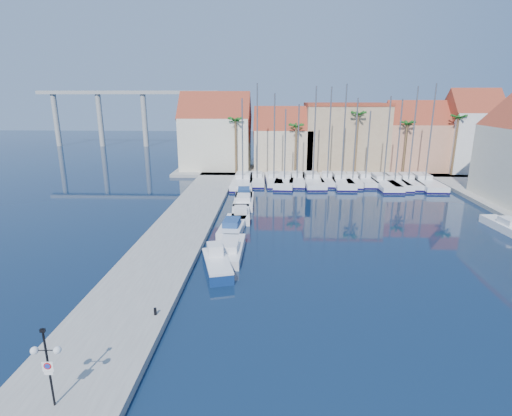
{
  "coord_description": "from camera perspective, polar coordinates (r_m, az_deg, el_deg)",
  "views": [
    {
      "loc": [
        0.26,
        -24.89,
        13.27
      ],
      "look_at": [
        -1.3,
        11.39,
        3.0
      ],
      "focal_mm": 28.0,
      "sensor_mm": 36.0,
      "label": 1
    }
  ],
  "objects": [
    {
      "name": "ground",
      "position": [
        28.21,
        1.68,
        -12.28
      ],
      "size": [
        260.0,
        260.0,
        0.0
      ],
      "primitive_type": "plane",
      "color": "black",
      "rests_on": "ground"
    },
    {
      "name": "quay_west",
      "position": [
        41.58,
        -10.55,
        -2.73
      ],
      "size": [
        6.0,
        77.0,
        0.5
      ],
      "primitive_type": "cube",
      "color": "gray",
      "rests_on": "ground"
    },
    {
      "name": "shore_north",
      "position": [
        74.68,
        9.96,
        5.52
      ],
      "size": [
        54.0,
        16.0,
        0.5
      ],
      "primitive_type": "cube",
      "color": "gray",
      "rests_on": "ground"
    },
    {
      "name": "lamp_post",
      "position": [
        19.52,
        -27.73,
        -18.19
      ],
      "size": [
        1.26,
        0.41,
        3.72
      ],
      "rotation": [
        0.0,
        0.0,
        0.08
      ],
      "color": "black",
      "rests_on": "quay_west"
    },
    {
      "name": "bollard",
      "position": [
        25.57,
        -14.2,
        -14.13
      ],
      "size": [
        0.18,
        0.18,
        0.44
      ],
      "primitive_type": "cylinder",
      "color": "black",
      "rests_on": "quay_west"
    },
    {
      "name": "fishing_boat",
      "position": [
        31.66,
        -5.62,
        -7.83
      ],
      "size": [
        3.15,
        5.66,
        1.88
      ],
      "rotation": [
        0.0,
        0.0,
        0.27
      ],
      "color": "navy",
      "rests_on": "ground"
    },
    {
      "name": "motorboat_west_0",
      "position": [
        34.44,
        -3.7,
        -5.99
      ],
      "size": [
        2.15,
        6.55,
        1.4
      ],
      "rotation": [
        0.0,
        0.0,
        -0.01
      ],
      "color": "white",
      "rests_on": "ground"
    },
    {
      "name": "motorboat_west_1",
      "position": [
        40.56,
        -3.36,
        -2.58
      ],
      "size": [
        2.58,
        6.91,
        1.4
      ],
      "rotation": [
        0.0,
        0.0,
        -0.06
      ],
      "color": "white",
      "rests_on": "ground"
    },
    {
      "name": "motorboat_west_2",
      "position": [
        44.67,
        -2.2,
        -0.82
      ],
      "size": [
        2.41,
        6.26,
        1.4
      ],
      "rotation": [
        0.0,
        0.0,
        0.07
      ],
      "color": "white",
      "rests_on": "ground"
    },
    {
      "name": "motorboat_west_3",
      "position": [
        50.09,
        -1.75,
        1.03
      ],
      "size": [
        2.57,
        7.45,
        1.4
      ],
      "rotation": [
        0.0,
        0.0,
        0.03
      ],
      "color": "white",
      "rests_on": "ground"
    },
    {
      "name": "motorboat_west_4",
      "position": [
        53.83,
        -1.73,
        2.07
      ],
      "size": [
        2.59,
        7.0,
        1.4
      ],
      "rotation": [
        0.0,
        0.0,
        0.06
      ],
      "color": "white",
      "rests_on": "ground"
    },
    {
      "name": "motorboat_east_1",
      "position": [
        47.98,
        32.03,
        -2.11
      ],
      "size": [
        2.4,
        5.88,
        1.4
      ],
      "rotation": [
        0.0,
        0.0,
        0.1
      ],
      "color": "white",
      "rests_on": "ground"
    },
    {
      "name": "sailboat_0",
      "position": [
        61.53,
        -1.84,
        3.87
      ],
      "size": [
        3.15,
        11.63,
        12.88
      ],
      "rotation": [
        0.0,
        0.0,
        -0.01
      ],
      "color": "white",
      "rests_on": "ground"
    },
    {
      "name": "sailboat_1",
      "position": [
        62.31,
        0.18,
        4.13
      ],
      "size": [
        2.46,
        8.46,
        14.98
      ],
      "rotation": [
        0.0,
        0.0,
        0.03
      ],
      "color": "white",
      "rests_on": "ground"
    },
    {
      "name": "sailboat_2",
      "position": [
        62.37,
        2.53,
        4.07
      ],
      "size": [
        2.96,
        9.25,
        13.57
      ],
      "rotation": [
        0.0,
        0.0,
        0.06
      ],
      "color": "white",
      "rests_on": "ground"
    },
    {
      "name": "sailboat_3",
      "position": [
        61.77,
        4.11,
        3.88
      ],
      "size": [
        3.63,
        10.73,
        11.34
      ],
      "rotation": [
        0.0,
        0.0,
        -0.08
      ],
      "color": "white",
      "rests_on": "ground"
    },
    {
      "name": "sailboat_4",
      "position": [
        62.82,
        5.88,
        4.07
      ],
      "size": [
        2.93,
        9.22,
        12.03
      ],
      "rotation": [
        0.0,
        0.0,
        -0.06
      ],
      "color": "white",
      "rests_on": "ground"
    },
    {
      "name": "sailboat_5",
      "position": [
        62.58,
        8.03,
        3.95
      ],
      "size": [
        3.41,
        11.16,
        14.58
      ],
      "rotation": [
        0.0,
        0.0,
        0.05
      ],
      "color": "white",
      "rests_on": "ground"
    },
    {
      "name": "sailboat_6",
      "position": [
        63.49,
        10.11,
        4.09
      ],
      "size": [
        2.72,
        8.39,
        14.53
      ],
      "rotation": [
        0.0,
        0.0,
        -0.06
      ],
      "color": "white",
      "rests_on": "ground"
    },
    {
      "name": "sailboat_7",
      "position": [
        63.11,
        11.97,
        3.87
      ],
      "size": [
        3.1,
        11.0,
        14.9
      ],
      "rotation": [
        0.0,
        0.0,
        0.02
      ],
      "color": "white",
      "rests_on": "ground"
    },
    {
      "name": "sailboat_8",
      "position": [
        63.67,
        13.58,
        3.89
      ],
      "size": [
        2.9,
        8.8,
        12.93
      ],
      "rotation": [
        0.0,
        0.0,
        -0.07
      ],
      "color": "white",
      "rests_on": "ground"
    },
    {
      "name": "sailboat_9",
      "position": [
        64.5,
        15.25,
        3.9
      ],
      "size": [
        2.63,
        8.77,
        11.09
      ],
      "rotation": [
        0.0,
        0.0,
        0.04
      ],
      "color": "white",
      "rests_on": "ground"
    },
    {
      "name": "sailboat_10",
      "position": [
        63.71,
        17.58,
        3.56
      ],
      "size": [
        3.43,
        11.74,
        13.21
      ],
      "rotation": [
        0.0,
        0.0,
        0.03
      ],
      "color": "white",
      "rests_on": "ground"
    },
    {
      "name": "sailboat_11",
      "position": [
        64.37,
        19.05,
        3.56
      ],
      "size": [
        3.06,
        10.54,
        12.8
      ],
      "rotation": [
        0.0,
        0.0,
        0.03
      ],
      "color": "white",
      "rests_on": "ground"
    },
    {
      "name": "sailboat_12",
      "position": [
        65.51,
        20.8,
        3.62
      ],
      "size": [
        3.17,
        10.0,
        14.58
      ],
      "rotation": [
        0.0,
        0.0,
        -0.06
      ],
      "color": "white",
      "rests_on": "ground"
    },
    {
      "name": "sailboat_13",
      "position": [
        66.13,
        22.8,
        3.49
      ],
      "size": [
        3.25,
        12.03,
        14.93
      ],
      "rotation": [
        0.0,
        0.0,
        -0.01
      ],
      "color": "white",
      "rests_on": "ground"
    },
    {
      "name": "building_0",
      "position": [
        72.93,
        -5.73,
        10.41
      ],
      "size": [
        12.3,
        9.0,
        13.5
      ],
      "color": "beige",
      "rests_on": "shore_north"
    },
    {
      "name": "building_1",
      "position": [
        72.35,
        3.88,
        9.43
      ],
      "size": [
        10.3,
        8.0,
        11.0
      ],
      "color": "tan",
      "rests_on": "shore_north"
    },
    {
      "name": "building_2",
      "position": [
        74.33,
        12.51,
        10.02
      ],
      "size": [
        14.2,
        10.2,
        11.5
      ],
      "color": "tan",
      "rests_on": "shore_north"
    },
    {
      "name": "building_3",
      "position": [
        76.39,
        21.63,
        9.14
      ],
      "size": [
        10.3,
        8.0,
        12.0
      ],
      "color": "tan",
      "rests_on": "shore_north"
    },
    {
      "name": "building_4",
      "position": [
        78.76,
        28.23,
        9.37
      ],
      "size": [
        8.3,
        8.0,
        14.0
      ],
      "color": "silver",
      "rests_on": "shore_north"
    },
    {
      "name": "palm_0",
      "position": [
        67.31,
        -2.95,
        12.21
      ],
      "size": [
        2.6,
        2.6,
        10.15
      ],
      "color": "brown",
      "rests_on": "shore_north"
    },
    {
      "name": "palm_1",
      "position": [
        67.19,
        5.76,
        11.34
      ],
      "size": [
        2.6,
        2.6,
        9.15
      ],
      "color": "brown",
      "rests_on": "shore_north"
    },
    {
      "name": "palm_2",
      "position": [
        68.36,
        14.41,
        12.59
      ],
      "size": [
        2.6,
        2.6,
        11.15
      ],
      "color": "brown",
      "rests_on": "shore_north"
    },
    {
      "name": "palm_3",
      "position": [
        70.49,
        20.82,
        11.0
      ],
      "size": [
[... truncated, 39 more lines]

